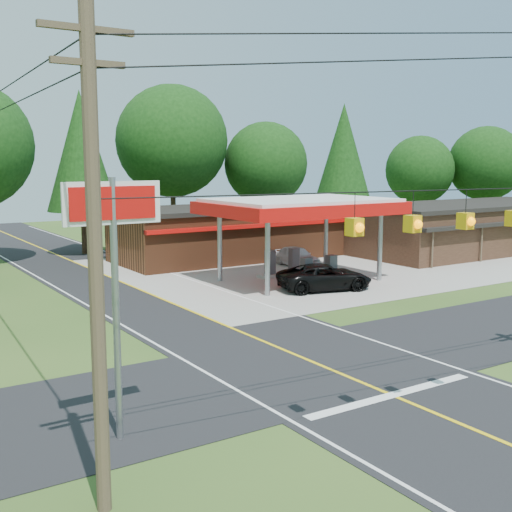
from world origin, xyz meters
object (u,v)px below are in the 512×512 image
suv_car (325,277)px  gas_canopy (300,209)px  sedan_car (297,257)px  big_stop_sign (114,248)px

suv_car → gas_canopy: bearing=5.3°
gas_canopy → suv_car: 4.64m
gas_canopy → sedan_car: bearing=55.2°
gas_canopy → suv_car: (-0.50, -2.95, -3.55)m
suv_car → big_stop_sign: (-16.50, -12.06, 4.19)m
sedan_car → big_stop_sign: bearing=-133.0°
gas_canopy → suv_car: bearing=-99.6°
sedan_car → big_stop_sign: 28.14m
gas_canopy → big_stop_sign: size_ratio=1.60×
suv_car → big_stop_sign: bearing=141.1°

